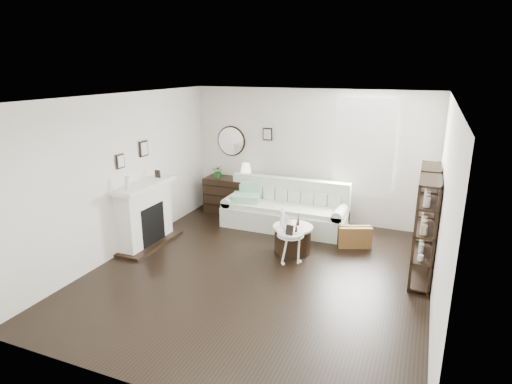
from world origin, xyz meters
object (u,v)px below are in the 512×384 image
at_px(drum_table, 293,239).
at_px(pedestal_table, 290,235).
at_px(sofa, 285,212).
at_px(dresser, 232,196).

relative_size(drum_table, pedestal_table, 1.30).
height_order(sofa, dresser, sofa).
xyz_separation_m(sofa, drum_table, (0.50, -1.11, -0.07)).
xyz_separation_m(drum_table, pedestal_table, (0.08, -0.40, 0.24)).
bearing_deg(drum_table, sofa, 114.32).
xyz_separation_m(sofa, pedestal_table, (0.58, -1.51, 0.17)).
bearing_deg(sofa, dresser, 163.95).
bearing_deg(pedestal_table, drum_table, 101.86).
distance_m(sofa, dresser, 1.43).
distance_m(dresser, pedestal_table, 2.73).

